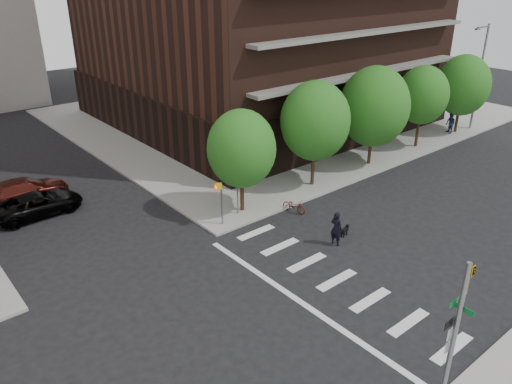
# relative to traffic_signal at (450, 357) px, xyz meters

# --- Properties ---
(ground) EXTENTS (120.00, 120.00, 0.00)m
(ground) POSITION_rel_traffic_signal_xyz_m (0.47, 7.49, -2.70)
(ground) COLOR black
(ground) RESTS_ON ground
(sidewalk_ne) EXTENTS (39.00, 33.00, 0.15)m
(sidewalk_ne) POSITION_rel_traffic_signal_xyz_m (20.97, 30.99, -2.62)
(sidewalk_ne) COLOR gray
(sidewalk_ne) RESTS_ON ground
(crosswalk) EXTENTS (3.85, 13.00, 0.01)m
(crosswalk) POSITION_rel_traffic_signal_xyz_m (2.68, 7.49, -2.69)
(crosswalk) COLOR silver
(crosswalk) RESTS_ON ground
(tree_a) EXTENTS (4.00, 4.00, 5.90)m
(tree_a) POSITION_rel_traffic_signal_xyz_m (4.47, 15.99, 1.35)
(tree_a) COLOR #301E11
(tree_a) RESTS_ON sidewalk_ne
(tree_b) EXTENTS (4.50, 4.50, 6.65)m
(tree_b) POSITION_rel_traffic_signal_xyz_m (10.47, 15.99, 1.85)
(tree_b) COLOR #301E11
(tree_b) RESTS_ON sidewalk_ne
(tree_c) EXTENTS (5.00, 5.00, 6.80)m
(tree_c) POSITION_rel_traffic_signal_xyz_m (16.47, 15.99, 1.75)
(tree_c) COLOR #301E11
(tree_c) RESTS_ON sidewalk_ne
(tree_d) EXTENTS (4.00, 4.00, 6.20)m
(tree_d) POSITION_rel_traffic_signal_xyz_m (22.47, 15.99, 1.64)
(tree_d) COLOR #301E11
(tree_d) RESTS_ON sidewalk_ne
(tree_e) EXTENTS (4.50, 4.50, 6.35)m
(tree_e) POSITION_rel_traffic_signal_xyz_m (28.47, 15.99, 1.55)
(tree_e) COLOR #301E11
(tree_e) RESTS_ON sidewalk_ne
(traffic_signal) EXTENTS (0.90, 0.75, 6.00)m
(traffic_signal) POSITION_rel_traffic_signal_xyz_m (0.00, 0.00, 0.00)
(traffic_signal) COLOR slate
(traffic_signal) RESTS_ON sidewalk_s
(pedestrian_signal) EXTENTS (2.18, 0.67, 2.60)m
(pedestrian_signal) POSITION_rel_traffic_signal_xyz_m (2.79, 15.42, -0.84)
(pedestrian_signal) COLOR slate
(pedestrian_signal) RESTS_ON sidewalk_ne
(streetlamp) EXTENTS (2.14, 0.22, 9.00)m
(streetlamp) POSITION_rel_traffic_signal_xyz_m (30.29, 15.69, 2.59)
(streetlamp) COLOR slate
(streetlamp) RESTS_ON sidewalk_ne
(parked_car_black) EXTENTS (2.41, 5.05, 1.39)m
(parked_car_black) POSITION_rel_traffic_signal_xyz_m (-5.03, 23.48, -2.00)
(parked_car_black) COLOR black
(parked_car_black) RESTS_ON ground
(parked_car_maroon) EXTENTS (2.19, 5.24, 1.51)m
(parked_car_maroon) POSITION_rel_traffic_signal_xyz_m (-5.09, 25.87, -1.94)
(parked_car_maroon) COLOR #471611
(parked_car_maroon) RESTS_ON ground
(scooter) EXTENTS (0.88, 1.66, 0.83)m
(scooter) POSITION_rel_traffic_signal_xyz_m (6.87, 13.99, -2.28)
(scooter) COLOR maroon
(scooter) RESTS_ON ground
(dog_walker) EXTENTS (0.74, 0.53, 1.92)m
(dog_walker) POSITION_rel_traffic_signal_xyz_m (5.92, 9.80, -1.74)
(dog_walker) COLOR black
(dog_walker) RESTS_ON ground
(dog) EXTENTS (0.69, 0.30, 0.57)m
(dog) POSITION_rel_traffic_signal_xyz_m (7.00, 10.08, -2.34)
(dog) COLOR black
(dog) RESTS_ON ground
(pedestrian_far) EXTENTS (1.06, 0.96, 1.77)m
(pedestrian_far) POSITION_rel_traffic_signal_xyz_m (27.62, 16.09, -1.66)
(pedestrian_far) COLOR navy
(pedestrian_far) RESTS_ON sidewalk_ne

